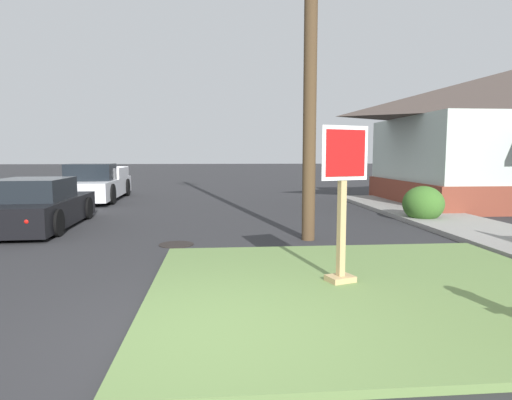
% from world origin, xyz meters
% --- Properties ---
extents(ground_plane, '(160.00, 160.00, 0.00)m').
position_xyz_m(ground_plane, '(0.00, 0.00, 0.00)').
color(ground_plane, '#2B2B2D').
extents(grass_corner_patch, '(5.85, 5.08, 0.08)m').
position_xyz_m(grass_corner_patch, '(2.18, 1.39, 0.04)').
color(grass_corner_patch, '#668447').
rests_on(grass_corner_patch, ground).
extents(sidewalk_strip, '(2.20, 16.09, 0.12)m').
position_xyz_m(sidewalk_strip, '(6.31, 5.42, 0.06)').
color(sidewalk_strip, gray).
rests_on(sidewalk_strip, ground).
extents(stop_sign, '(0.69, 0.38, 2.14)m').
position_xyz_m(stop_sign, '(1.86, 1.58, 1.12)').
color(stop_sign, tan).
rests_on(stop_sign, grass_corner_patch).
extents(manhole_cover, '(0.70, 0.70, 0.02)m').
position_xyz_m(manhole_cover, '(-0.69, 4.65, 0.01)').
color(manhole_cover, black).
rests_on(manhole_cover, ground).
extents(parked_sedan_black, '(2.02, 4.34, 1.25)m').
position_xyz_m(parked_sedan_black, '(-4.34, 7.02, 0.54)').
color(parked_sedan_black, black).
rests_on(parked_sedan_black, ground).
extents(pickup_truck_white, '(2.20, 5.66, 1.48)m').
position_xyz_m(pickup_truck_white, '(-4.71, 13.64, 0.62)').
color(pickup_truck_white, silver).
rests_on(pickup_truck_white, ground).
extents(shrub_by_curb, '(1.10, 1.10, 0.98)m').
position_xyz_m(shrub_by_curb, '(5.77, 7.17, 0.49)').
color(shrub_by_curb, '#396725').
rests_on(shrub_by_curb, ground).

